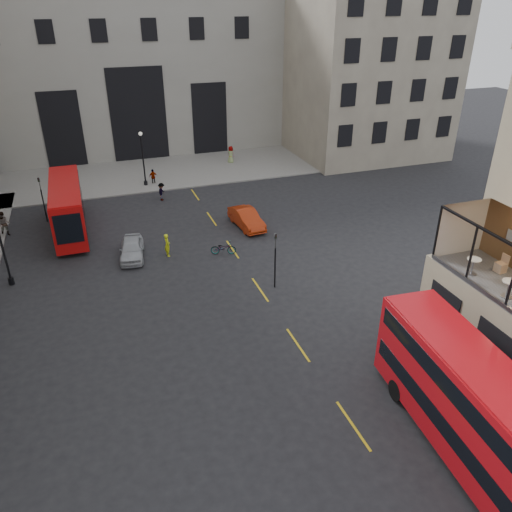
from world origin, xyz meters
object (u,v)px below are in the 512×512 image
object	(u,v)px
traffic_light_far	(42,194)
bus_near	(477,409)
bicycle	(223,248)
cafe_table_mid	(509,286)
traffic_light_near	(275,254)
bus_far	(67,205)
street_lamp_b	(143,162)
cyclist	(167,245)
pedestrian_d	(231,155)
car_c	(72,234)
cafe_chair_d	(501,267)
cafe_table_far	(473,264)
car_a	(132,249)
pedestrian_b	(162,192)
street_lamp_a	(3,252)
pedestrian_c	(153,177)
car_b	(246,218)
pedestrian_a	(4,224)

from	to	relation	value
traffic_light_far	bus_near	distance (m)	35.04
bicycle	cafe_table_mid	distance (m)	19.46
traffic_light_near	traffic_light_far	world-z (taller)	same
traffic_light_far	bicycle	bearing A→B (deg)	-40.65
cafe_table_mid	bus_far	bearing A→B (deg)	127.43
bus_near	street_lamp_b	bearing A→B (deg)	101.54
traffic_light_far	cyclist	bearing A→B (deg)	-48.38
traffic_light_near	pedestrian_d	world-z (taller)	traffic_light_near
car_c	cafe_table_mid	distance (m)	29.75
car_c	pedestrian_d	distance (m)	22.77
cyclist	cafe_chair_d	world-z (taller)	cafe_chair_d
cafe_table_mid	cafe_table_far	xyz separation A→B (m)	(-0.04, 2.23, 0.00)
car_a	cafe_chair_d	world-z (taller)	cafe_chair_d
pedestrian_b	street_lamp_a	bearing A→B (deg)	160.84
street_lamp_b	cafe_table_mid	distance (m)	35.41
pedestrian_c	cyclist	bearing A→B (deg)	74.70
bus_far	cafe_table_far	bearing A→B (deg)	-49.98
car_b	cyclist	bearing A→B (deg)	-163.41
traffic_light_near	street_lamp_b	size ratio (longest dim) A/B	0.71
car_c	cafe_table_far	bearing A→B (deg)	132.44
pedestrian_a	car_c	bearing A→B (deg)	-24.17
street_lamp_a	pedestrian_b	xyz separation A→B (m)	(11.85, 11.66, -1.58)
cafe_table_mid	cafe_chair_d	xyz separation A→B (m)	(1.43, 1.94, -0.27)
pedestrian_b	bus_far	bearing A→B (deg)	144.89
car_c	cafe_table_mid	size ratio (longest dim) A/B	5.28
traffic_light_far	cafe_table_far	bearing A→B (deg)	-50.45
pedestrian_b	car_b	bearing A→B (deg)	-120.06
car_a	car_b	distance (m)	9.64
traffic_light_far	traffic_light_near	bearing A→B (deg)	-48.81
street_lamp_a	pedestrian_c	bearing A→B (deg)	54.02
street_lamp_a	pedestrian_a	world-z (taller)	street_lamp_a
bus_near	bicycle	xyz separation A→B (m)	(-4.36, 20.44, -2.04)
bus_near	bicycle	size ratio (longest dim) A/B	6.28
street_lamp_b	car_c	size ratio (longest dim) A/B	1.22
street_lamp_a	car_c	distance (m)	6.87
pedestrian_a	pedestrian_b	world-z (taller)	pedestrian_a
car_c	cyclist	size ratio (longest dim) A/B	2.56
car_c	car_b	bearing A→B (deg)	172.10
car_b	bicycle	world-z (taller)	car_b
cyclist	cafe_table_mid	xyz separation A→B (m)	(12.41, -17.92, 4.29)
traffic_light_near	cafe_table_mid	world-z (taller)	cafe_table_mid
pedestrian_c	pedestrian_d	size ratio (longest dim) A/B	0.80
street_lamp_a	car_a	xyz separation A→B (m)	(7.90, 1.22, -1.71)
car_a	pedestrian_b	world-z (taller)	pedestrian_b
car_b	cyclist	world-z (taller)	cyclist
pedestrian_c	cafe_chair_d	bearing A→B (deg)	101.45
pedestrian_d	cafe_table_mid	world-z (taller)	cafe_table_mid
bus_near	car_c	world-z (taller)	bus_near
bus_near	bus_far	distance (m)	31.79
street_lamp_a	street_lamp_b	world-z (taller)	same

